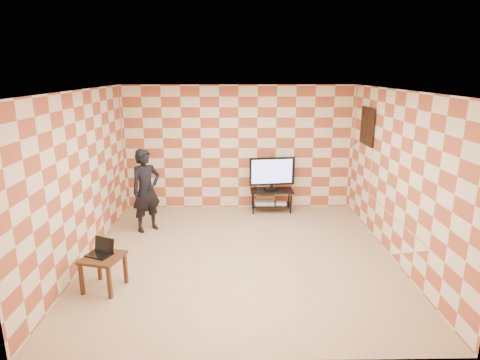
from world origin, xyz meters
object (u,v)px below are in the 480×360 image
person (146,190)px  tv (272,172)px  side_table (103,262)px  tv_stand (271,196)px

person → tv: bearing=-17.5°
tv → person: size_ratio=0.61×
tv → side_table: 4.16m
tv_stand → side_table: (-2.65, -3.17, 0.05)m
side_table → tv_stand: bearing=50.1°
tv → side_table: tv is taller
side_table → person: size_ratio=0.39×
side_table → person: person is taller
tv_stand → person: bearing=-158.0°
tv_stand → tv: tv is taller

